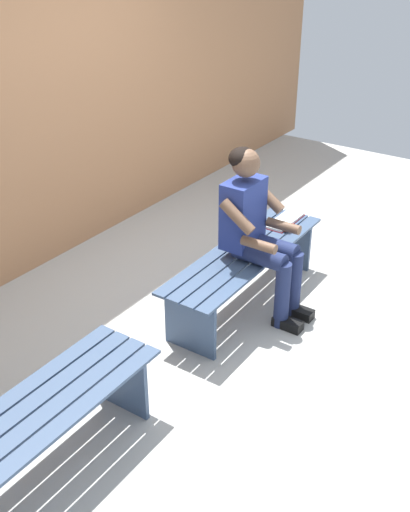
% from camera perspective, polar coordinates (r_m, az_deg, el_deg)
% --- Properties ---
extents(ground_plane, '(10.00, 7.00, 0.04)m').
position_cam_1_polar(ground_plane, '(3.72, 8.36, -16.80)').
color(ground_plane, '#B2B2AD').
extents(brick_wall, '(9.50, 0.24, 3.15)m').
position_cam_1_polar(brick_wall, '(5.01, -18.31, 15.40)').
color(brick_wall, '#B27A51').
rests_on(brick_wall, ground).
extents(bench_near, '(1.69, 0.47, 0.45)m').
position_cam_1_polar(bench_near, '(4.63, 3.74, -0.75)').
color(bench_near, '#384C6B').
rests_on(bench_near, ground).
extents(bench_far, '(1.70, 0.47, 0.45)m').
position_cam_1_polar(bench_far, '(3.33, -16.55, -15.87)').
color(bench_far, '#384C6B').
rests_on(bench_far, ground).
extents(person_seated, '(0.50, 0.69, 1.25)m').
position_cam_1_polar(person_seated, '(4.41, 4.86, 2.70)').
color(person_seated, navy).
rests_on(person_seated, ground).
extents(apple, '(0.07, 0.07, 0.07)m').
position_cam_1_polar(apple, '(4.89, 7.62, 2.61)').
color(apple, red).
rests_on(apple, bench_near).
extents(book_open, '(0.41, 0.16, 0.02)m').
position_cam_1_polar(book_open, '(5.06, 7.42, 3.27)').
color(book_open, white).
rests_on(book_open, bench_near).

